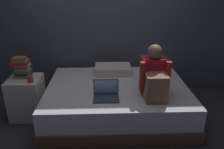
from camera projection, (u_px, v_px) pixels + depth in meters
ground_plane at (104, 126)px, 3.05m from camera, size 8.00×8.00×0.00m
wall_back at (102, 14)px, 3.64m from camera, size 5.60×0.10×2.70m
bed at (117, 100)px, 3.24m from camera, size 2.00×1.50×0.48m
nightstand at (27, 97)px, 3.19m from camera, size 0.44×0.46×0.60m
person_sitting at (154, 77)px, 2.78m from camera, size 0.39×0.44×0.66m
laptop at (106, 93)px, 2.80m from camera, size 0.32×0.23×0.22m
pillow at (113, 70)px, 3.54m from camera, size 0.56×0.36×0.13m
book_stack at (22, 67)px, 3.08m from camera, size 0.24×0.17×0.29m
mug at (30, 79)px, 2.95m from camera, size 0.08×0.08×0.09m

